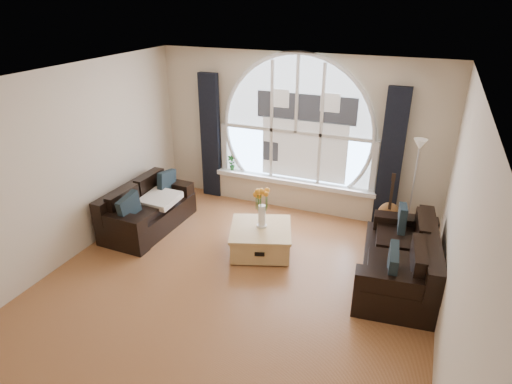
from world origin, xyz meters
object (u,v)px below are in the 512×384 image
at_px(sofa_right, 399,256).
at_px(potted_plant, 232,162).
at_px(vase_flowers, 262,203).
at_px(floor_lamp, 413,189).
at_px(coffee_chest, 261,238).
at_px(guitar, 390,202).
at_px(sofa_left, 148,206).

xyz_separation_m(sofa_right, potted_plant, (-3.17, 1.61, 0.30)).
bearing_deg(vase_flowers, sofa_right, -2.27).
height_order(sofa_right, floor_lamp, floor_lamp).
bearing_deg(floor_lamp, potted_plant, 175.89).
relative_size(sofa_right, floor_lamp, 1.11).
xyz_separation_m(coffee_chest, potted_plant, (-1.20, 1.58, 0.48)).
height_order(coffee_chest, guitar, guitar).
bearing_deg(guitar, potted_plant, 170.84).
xyz_separation_m(sofa_right, guitar, (-0.28, 1.36, 0.13)).
relative_size(vase_flowers, guitar, 0.66).
bearing_deg(sofa_right, potted_plant, 146.87).
relative_size(vase_flowers, floor_lamp, 0.44).
distance_m(sofa_left, sofa_right, 3.94).
bearing_deg(sofa_left, sofa_right, 1.33).
relative_size(coffee_chest, floor_lamp, 0.55).
bearing_deg(potted_plant, floor_lamp, -4.11).
bearing_deg(vase_flowers, floor_lamp, 33.24).
bearing_deg(sofa_right, guitar, 95.40).
xyz_separation_m(sofa_right, floor_lamp, (0.02, 1.38, 0.40)).
distance_m(sofa_left, floor_lamp, 4.20).
xyz_separation_m(coffee_chest, vase_flowers, (-0.00, 0.05, 0.57)).
bearing_deg(sofa_left, potted_plant, 65.82).
bearing_deg(potted_plant, sofa_left, -115.75).
height_order(floor_lamp, guitar, floor_lamp).
height_order(coffee_chest, floor_lamp, floor_lamp).
relative_size(sofa_right, potted_plant, 5.92).
distance_m(vase_flowers, floor_lamp, 2.38).
distance_m(coffee_chest, vase_flowers, 0.57).
distance_m(sofa_right, floor_lamp, 1.44).
bearing_deg(potted_plant, vase_flowers, -51.97).
distance_m(guitar, potted_plant, 2.91).
relative_size(sofa_left, guitar, 1.54).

